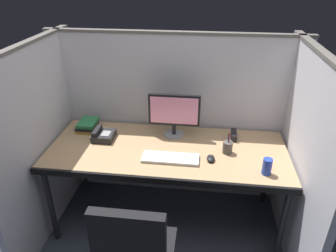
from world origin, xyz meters
TOP-DOWN VIEW (x-y plane):
  - ground_plane at (0.00, 0.00)m, footprint 8.00×8.00m
  - cubicle_partition_rear at (0.00, 0.74)m, footprint 2.21×0.06m
  - cubicle_partition_left at (-0.99, 0.20)m, footprint 0.06×1.41m
  - cubicle_partition_right at (0.99, 0.20)m, footprint 0.06×1.41m
  - desk at (0.00, 0.29)m, footprint 1.90×0.80m
  - monitor_center at (0.03, 0.53)m, footprint 0.43×0.17m
  - keyboard_main at (0.04, 0.15)m, footprint 0.43×0.15m
  - computer_mouse at (0.35, 0.18)m, footprint 0.06×0.10m
  - soda_can at (0.73, 0.06)m, footprint 0.07×0.07m
  - red_stapler at (0.54, 0.54)m, footprint 0.04×0.15m
  - book_stack at (-0.75, 0.55)m, footprint 0.16×0.22m
  - pen_cup at (0.47, 0.30)m, footprint 0.08×0.08m
  - desk_phone at (-0.56, 0.39)m, footprint 0.17×0.19m

SIDE VIEW (x-z plane):
  - ground_plane at x=0.00m, z-range 0.00..0.00m
  - desk at x=0.00m, z-range 0.32..1.06m
  - keyboard_main at x=0.04m, z-range 0.74..0.76m
  - computer_mouse at x=0.35m, z-range 0.74..0.77m
  - red_stapler at x=0.54m, z-range 0.74..0.80m
  - desk_phone at x=-0.56m, z-range 0.73..0.82m
  - book_stack at x=-0.75m, z-range 0.74..0.82m
  - pen_cup at x=0.47m, z-range 0.70..0.87m
  - cubicle_partition_rear at x=0.00m, z-range 0.00..1.58m
  - cubicle_partition_left at x=-0.99m, z-range 0.00..1.58m
  - cubicle_partition_right at x=0.99m, z-range 0.00..1.58m
  - soda_can at x=0.73m, z-range 0.74..0.86m
  - monitor_center at x=0.03m, z-range 0.77..1.14m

